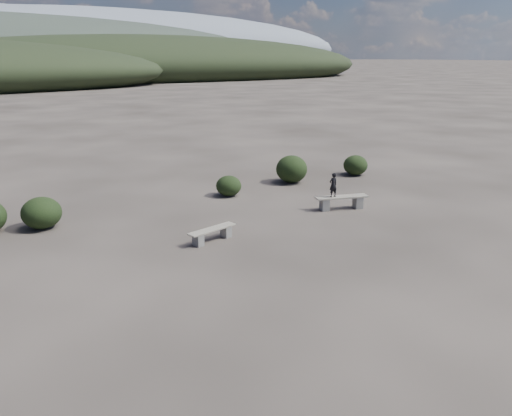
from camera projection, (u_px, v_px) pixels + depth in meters
ground at (341, 284)px, 12.29m from camera, size 1200.00×1200.00×0.00m
bench_left at (212, 233)px, 15.07m from camera, size 1.65×0.69×0.40m
bench_right at (341, 201)px, 18.21m from camera, size 1.99×0.98×0.49m
seated_person at (333, 185)px, 17.94m from camera, size 0.34×0.23×0.89m
shrub_a at (42, 213)px, 16.14m from camera, size 1.26×1.26×1.03m
shrub_c at (229, 186)px, 19.93m from camera, size 1.02×1.02×0.82m
shrub_d at (292, 169)px, 21.97m from camera, size 1.38×1.38×1.21m
shrub_e at (355, 165)px, 23.40m from camera, size 1.13×1.13×0.94m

